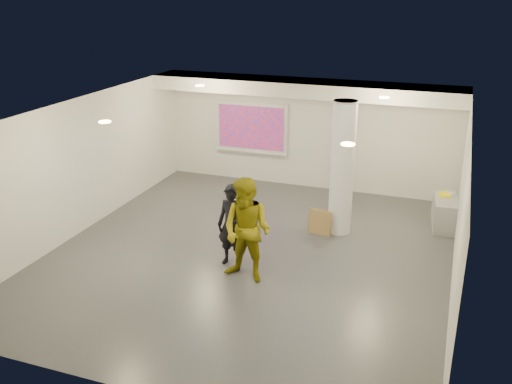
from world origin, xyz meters
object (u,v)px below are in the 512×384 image
at_px(column, 342,168).
at_px(projection_screen, 251,128).
at_px(credenza, 444,213).
at_px(woman, 232,226).
at_px(man, 247,231).

xyz_separation_m(column, projection_screen, (-3.10, 2.65, 0.03)).
bearing_deg(credenza, projection_screen, 157.59).
relative_size(projection_screen, woman, 1.25).
height_order(column, woman, column).
xyz_separation_m(projection_screen, woman, (1.42, -4.96, -0.69)).
bearing_deg(column, projection_screen, 139.44).
height_order(projection_screen, man, projection_screen).
distance_m(column, credenza, 2.72).
height_order(credenza, woman, woman).
relative_size(column, projection_screen, 1.43).
relative_size(projection_screen, man, 1.04).
bearing_deg(projection_screen, credenza, -16.47).
bearing_deg(woman, projection_screen, 113.05).
xyz_separation_m(credenza, woman, (-3.90, -3.39, 0.49)).
bearing_deg(man, column, 76.46).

